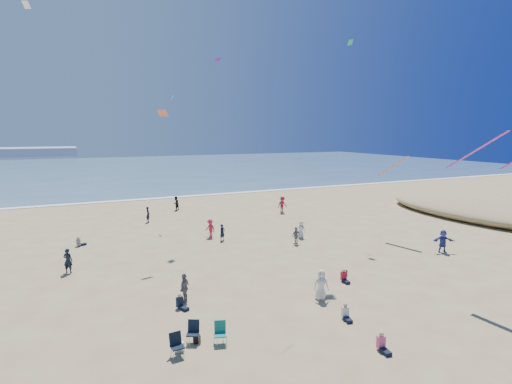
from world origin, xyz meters
name	(u,v)px	position (x,y,z in m)	size (l,w,h in m)	color
ground	(297,384)	(0.00, 0.00, 0.00)	(220.00, 220.00, 0.00)	tan
ocean	(103,170)	(0.00, 95.00, 0.03)	(220.00, 100.00, 0.06)	#476B84
surf_line	(131,200)	(0.00, 45.00, 0.04)	(220.00, 1.20, 0.08)	white
standing_flyers	(276,245)	(6.65, 14.31, 0.87)	(37.36, 46.36, 1.93)	silver
seated_group	(245,286)	(1.64, 8.79, 0.42)	(16.05, 23.84, 0.84)	silver
chair_cluster	(197,337)	(-2.67, 4.10, 0.50)	(2.70, 1.53, 1.00)	black
white_tote	(180,347)	(-3.44, 4.12, 0.20)	(0.35, 0.20, 0.40)	silver
black_backpack	(197,339)	(-2.58, 4.49, 0.19)	(0.30, 0.22, 0.38)	black
navy_bag	(345,273)	(8.83, 8.66, 0.17)	(0.28, 0.18, 0.34)	black
kites_aloft	(321,69)	(8.54, 11.67, 13.69)	(42.85, 38.54, 25.34)	pink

